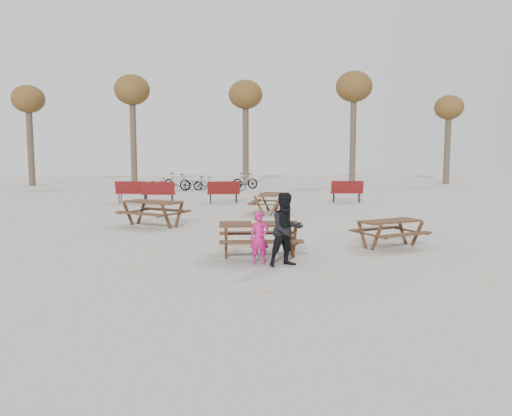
{
  "coord_description": "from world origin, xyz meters",
  "views": [
    {
      "loc": [
        -0.89,
        -11.05,
        2.36
      ],
      "look_at": [
        0.0,
        1.0,
        1.0
      ],
      "focal_mm": 35.0,
      "sensor_mm": 36.0,
      "label": 1
    }
  ],
  "objects": [
    {
      "name": "food_tray",
      "position": [
        -0.09,
        -0.05,
        0.79
      ],
      "size": [
        0.18,
        0.11,
        0.03
      ],
      "primitive_type": "cube",
      "color": "silver",
      "rests_on": "main_picnic_table"
    },
    {
      "name": "main_picnic_table",
      "position": [
        0.0,
        0.0,
        0.59
      ],
      "size": [
        1.8,
        1.45,
        0.78
      ],
      "color": "#361F13",
      "rests_on": "ground"
    },
    {
      "name": "soda_bottle",
      "position": [
        0.01,
        -0.12,
        0.85
      ],
      "size": [
        0.07,
        0.07,
        0.17
      ],
      "color": "silver",
      "rests_on": "main_picnic_table"
    },
    {
      "name": "child",
      "position": [
        -0.06,
        -0.73,
        0.55
      ],
      "size": [
        0.42,
        0.29,
        1.11
      ],
      "primitive_type": "imported",
      "rotation": [
        0.0,
        0.0,
        0.05
      ],
      "color": "#BB1761",
      "rests_on": "ground"
    },
    {
      "name": "fallen_leaves",
      "position": [
        0.5,
        2.5,
        0.0
      ],
      "size": [
        11.0,
        11.0,
        0.01
      ],
      "primitive_type": null,
      "color": "gold",
      "rests_on": "ground"
    },
    {
      "name": "tree_row",
      "position": [
        0.9,
        25.15,
        6.19
      ],
      "size": [
        32.17,
        3.52,
        8.26
      ],
      "color": "#382B21",
      "rests_on": "ground"
    },
    {
      "name": "picnic_table_far",
      "position": [
        1.05,
        7.96,
        0.38
      ],
      "size": [
        1.8,
        2.06,
        0.77
      ],
      "primitive_type": null,
      "rotation": [
        0.0,
        0.0,
        1.34
      ],
      "color": "#361F13",
      "rests_on": "ground"
    },
    {
      "name": "picnic_table_north",
      "position": [
        -3.0,
        4.94,
        0.4
      ],
      "size": [
        2.39,
        2.29,
        0.81
      ],
      "primitive_type": null,
      "rotation": [
        0.0,
        0.0,
        -0.58
      ],
      "color": "#361F13",
      "rests_on": "ground"
    },
    {
      "name": "bread_roll",
      "position": [
        -0.09,
        -0.05,
        0.83
      ],
      "size": [
        0.14,
        0.06,
        0.05
      ],
      "primitive_type": "ellipsoid",
      "color": "tan",
      "rests_on": "food_tray"
    },
    {
      "name": "picnic_table_east",
      "position": [
        3.34,
        0.92,
        0.34
      ],
      "size": [
        1.94,
        1.78,
        0.68
      ],
      "primitive_type": null,
      "rotation": [
        0.0,
        0.0,
        0.4
      ],
      "color": "#361F13",
      "rests_on": "ground"
    },
    {
      "name": "ground",
      "position": [
        0.0,
        0.0,
        0.0
      ],
      "size": [
        80.0,
        80.0,
        0.0
      ],
      "primitive_type": "plane",
      "color": "gray",
      "rests_on": "ground"
    },
    {
      "name": "adult",
      "position": [
        0.49,
        -0.94,
        0.77
      ],
      "size": [
        0.89,
        0.79,
        1.53
      ],
      "primitive_type": "imported",
      "rotation": [
        0.0,
        0.0,
        0.32
      ],
      "color": "black",
      "rests_on": "ground"
    },
    {
      "name": "bicycle_row",
      "position": [
        -1.97,
        19.99,
        0.47
      ],
      "size": [
        7.17,
        2.67,
        1.09
      ],
      "color": "black",
      "rests_on": "ground"
    },
    {
      "name": "park_bench_row",
      "position": [
        -1.04,
        12.08,
        0.52
      ],
      "size": [
        11.61,
        1.21,
        1.03
      ],
      "color": "maroon",
      "rests_on": "ground"
    }
  ]
}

